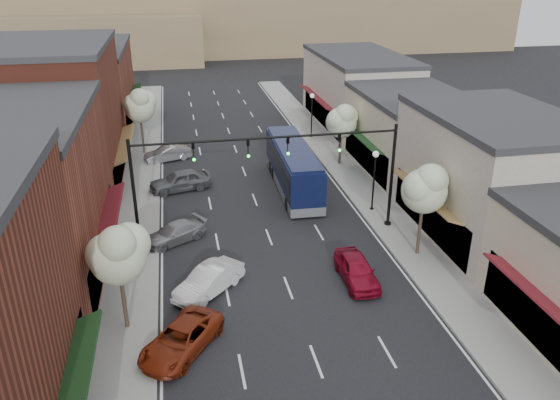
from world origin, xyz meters
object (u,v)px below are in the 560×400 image
parked_car_c (174,233)px  signal_mast_left (174,176)px  lamp_post_far (312,108)px  parked_car_b (209,281)px  tree_right_far (342,120)px  tree_left_near (118,252)px  coach_bus (293,167)px  tree_left_far (140,105)px  parked_car_e (168,153)px  signal_mast_right (357,163)px  tree_right_near (426,187)px  parked_car_a (181,339)px  parked_car_d (180,180)px  red_hatchback (357,270)px  lamp_post_near (375,171)px

parked_car_c → signal_mast_left: bearing=-2.8°
lamp_post_far → parked_car_b: 28.37m
tree_right_far → tree_left_near: bearing=-129.7°
lamp_post_far → coach_bus: 13.29m
tree_left_far → coach_bus: bearing=-42.1°
parked_car_e → parked_car_c: bearing=-18.1°
signal_mast_left → parked_car_e: 16.42m
signal_mast_right → tree_right_near: (2.73, -4.05, -0.17)m
tree_right_far → tree_left_far: bearing=160.1°
coach_bus → parked_car_b: size_ratio=2.61×
parked_car_a → parked_car_c: bearing=126.2°
tree_right_near → parked_car_d: bearing=136.4°
coach_bus → lamp_post_far: bearing=71.2°
parked_car_b → parked_car_d: size_ratio=0.93×
parked_car_a → coach_bus: bearing=98.6°
tree_right_near → tree_left_far: (-16.60, 22.00, 0.15)m
coach_bus → signal_mast_right: bearing=-71.0°
signal_mast_left → parked_car_e: signal_mast_left is taller
parked_car_c → coach_bus: bearing=97.0°
tree_left_far → parked_car_a: bearing=-85.0°
parked_car_a → tree_left_far: bearing=130.6°
lamp_post_far → coach_bus: lamp_post_far is taller
red_hatchback → parked_car_d: bearing=121.4°
tree_right_near → parked_car_c: tree_right_near is taller
tree_left_far → red_hatchback: tree_left_far is taller
signal_mast_right → tree_left_near: signal_mast_right is taller
tree_right_far → red_hatchback: 18.85m
coach_bus → tree_right_far: bearing=41.9°
signal_mast_left → parked_car_d: size_ratio=1.76×
signal_mast_left → tree_right_near: 14.55m
parked_car_e → tree_left_near: bearing=-24.1°
lamp_post_near → coach_bus: 6.94m
red_hatchback → signal_mast_left: bearing=147.5°
parked_car_a → parked_car_d: 19.04m
parked_car_e → lamp_post_near: bearing=27.0°
coach_bus → parked_car_c: coach_bus is taller
tree_left_near → parked_car_d: bearing=80.1°
tree_right_near → parked_car_b: bearing=-173.0°
red_hatchback → parked_car_a: (-9.58, -4.05, -0.08)m
tree_left_near → red_hatchback: tree_left_near is taller
tree_right_near → tree_left_near: tree_right_near is taller
parked_car_a → signal_mast_left: bearing=124.7°
tree_right_far → parked_car_e: (-14.55, 3.98, -3.33)m
tree_right_near → parked_car_a: 15.83m
tree_right_far → coach_bus: tree_right_far is taller
lamp_post_near → parked_car_c: 14.05m
red_hatchback → parked_car_c: red_hatchback is taller
signal_mast_left → parked_car_c: (-0.27, 0.52, -4.02)m
tree_right_near → tree_right_far: size_ratio=1.10×
signal_mast_right → parked_car_e: 20.22m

